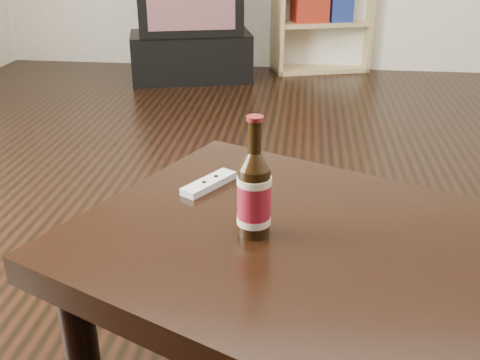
# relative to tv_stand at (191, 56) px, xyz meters

# --- Properties ---
(floor) EXTENTS (5.00, 6.00, 0.01)m
(floor) POSITION_rel_tv_stand_xyz_m (0.83, -2.53, -0.18)
(floor) COLOR black
(floor) RESTS_ON ground
(tv_stand) EXTENTS (0.98, 0.66, 0.36)m
(tv_stand) POSITION_rel_tv_stand_xyz_m (0.00, 0.00, 0.00)
(tv_stand) COLOR black
(tv_stand) RESTS_ON floor
(coffee_table) EXTENTS (1.54, 1.27, 0.50)m
(coffee_table) POSITION_rel_tv_stand_xyz_m (1.04, -3.22, 0.26)
(coffee_table) COLOR black
(coffee_table) RESTS_ON floor
(beer_bottle) EXTENTS (0.09, 0.09, 0.27)m
(beer_bottle) POSITION_rel_tv_stand_xyz_m (0.77, -3.14, 0.42)
(beer_bottle) COLOR black
(beer_bottle) RESTS_ON coffee_table
(remote) EXTENTS (0.13, 0.17, 0.02)m
(remote) POSITION_rel_tv_stand_xyz_m (0.64, -2.92, 0.33)
(remote) COLOR #B9B9BC
(remote) RESTS_ON coffee_table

